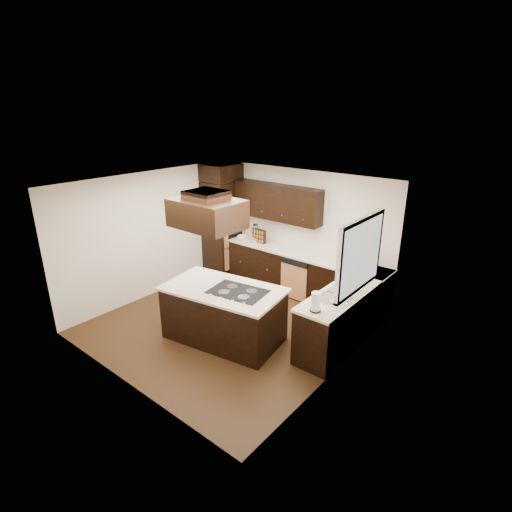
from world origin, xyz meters
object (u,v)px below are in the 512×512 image
(range_hood, at_px, (207,213))
(spice_rack, at_px, (259,236))
(oven_column, at_px, (223,228))
(island, at_px, (224,315))

(range_hood, bearing_deg, spice_rack, 110.62)
(oven_column, relative_size, spice_rack, 6.11)
(island, bearing_deg, spice_rack, 105.32)
(island, xyz_separation_m, spice_rack, (-0.99, 2.15, 0.62))
(oven_column, bearing_deg, range_hood, -50.26)
(oven_column, xyz_separation_m, island, (2.00, -2.10, -0.62))
(oven_column, distance_m, spice_rack, 1.01)
(spice_rack, bearing_deg, oven_column, -172.80)
(spice_rack, bearing_deg, range_hood, -65.34)
(oven_column, height_order, spice_rack, oven_column)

